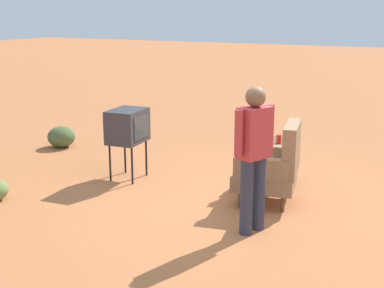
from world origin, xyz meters
TOP-DOWN VIEW (x-y plane):
  - ground_plane at (0.00, 0.00)m, footprint 60.00×60.00m
  - armchair at (-0.22, 0.24)m, footprint 0.90×0.91m
  - side_table at (-1.00, -0.00)m, footprint 0.56×0.56m
  - tv_on_stand at (-0.25, -1.98)m, footprint 0.63×0.49m
  - person_standing at (0.74, 0.32)m, footprint 0.53×0.34m
  - soda_can_blue at (-1.00, 0.23)m, footprint 0.07×0.07m
  - soda_can_red at (-0.87, 0.09)m, footprint 0.07×0.07m
  - bottle_wine_green at (-1.24, -0.16)m, footprint 0.07×0.07m
  - flower_vase at (-1.12, -0.15)m, footprint 0.14×0.10m
  - shrub_mid at (-2.71, -0.60)m, footprint 0.30×0.30m
  - shrub_far at (-1.22, -4.08)m, footprint 0.49×0.49m
  - shrub_lone at (-4.39, -1.59)m, footprint 0.41×0.41m

SIDE VIEW (x-z plane):
  - ground_plane at x=0.00m, z-range 0.00..0.00m
  - shrub_mid at x=-2.71m, z-range 0.00..0.23m
  - shrub_lone at x=-4.39m, z-range 0.00..0.32m
  - shrub_far at x=-1.22m, z-range 0.00..0.38m
  - armchair at x=-0.22m, z-range -0.03..1.03m
  - side_table at x=-1.00m, z-range 0.22..0.85m
  - soda_can_blue at x=-1.00m, z-range 0.63..0.75m
  - soda_can_red at x=-0.87m, z-range 0.63..0.75m
  - flower_vase at x=-1.12m, z-range 0.64..0.91m
  - tv_on_stand at x=-0.25m, z-range 0.27..1.30m
  - bottle_wine_green at x=-1.24m, z-range 0.63..0.95m
  - person_standing at x=0.74m, z-range 0.12..1.76m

